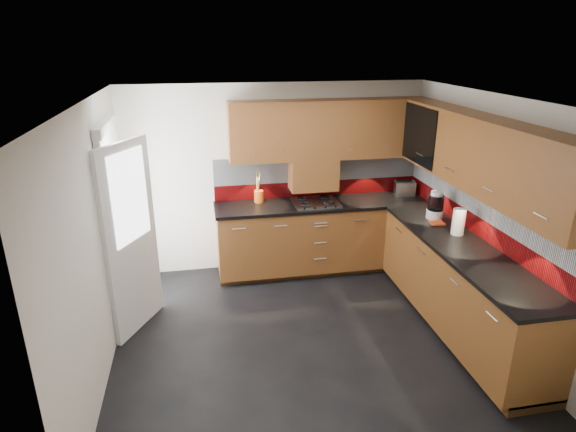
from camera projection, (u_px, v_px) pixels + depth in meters
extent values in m
cube|color=black|center=(306.00, 338.00, 4.96)|extent=(4.00, 3.80, 0.02)
cube|color=white|center=(309.00, 94.00, 4.10)|extent=(4.00, 3.80, 0.10)
cube|color=silver|center=(276.00, 177.00, 6.23)|extent=(4.00, 0.08, 2.64)
cube|color=silver|center=(377.00, 344.00, 2.84)|extent=(4.00, 0.08, 2.64)
cube|color=silver|center=(91.00, 245.00, 4.20)|extent=(0.08, 3.80, 2.64)
cube|color=silver|center=(494.00, 216.00, 4.87)|extent=(0.08, 3.80, 2.64)
cube|color=brown|center=(322.00, 236.00, 6.26)|extent=(2.70, 0.60, 0.95)
cube|color=brown|center=(459.00, 287.00, 4.97)|extent=(0.60, 2.60, 0.95)
cube|color=#422912|center=(321.00, 264.00, 6.44)|extent=(2.70, 0.54, 0.10)
cube|color=#422912|center=(457.00, 322.00, 5.13)|extent=(0.54, 2.60, 0.10)
cube|color=black|center=(322.00, 204.00, 6.10)|extent=(2.72, 0.62, 0.04)
cube|color=black|center=(465.00, 249.00, 4.80)|extent=(0.62, 2.60, 0.04)
cube|color=maroon|center=(318.00, 188.00, 6.33)|extent=(2.70, 0.02, 0.20)
cube|color=#B0B5B9|center=(318.00, 168.00, 6.24)|extent=(2.70, 0.02, 0.34)
cube|color=maroon|center=(476.00, 224.00, 5.10)|extent=(0.02, 3.20, 0.20)
cube|color=#B0B5B9|center=(480.00, 200.00, 5.01)|extent=(0.02, 3.20, 0.34)
cube|color=brown|center=(330.00, 129.00, 5.93)|extent=(2.50, 0.33, 0.72)
cube|color=brown|center=(482.00, 154.00, 4.65)|extent=(0.33, 2.87, 0.72)
cube|color=silver|center=(321.00, 150.00, 5.82)|extent=(1.80, 0.01, 0.16)
cube|color=silver|center=(465.00, 177.00, 4.66)|extent=(0.01, 2.00, 0.16)
cube|color=brown|center=(313.00, 174.00, 6.09)|extent=(0.60, 0.33, 0.40)
cube|color=black|center=(419.00, 135.00, 5.57)|extent=(0.01, 0.80, 0.66)
cube|color=#FFD18C|center=(443.00, 134.00, 5.62)|extent=(0.01, 0.76, 0.64)
cube|color=black|center=(433.00, 133.00, 5.59)|extent=(0.29, 0.76, 0.01)
cylinder|color=black|center=(444.00, 128.00, 5.33)|extent=(0.07, 0.07, 0.16)
cylinder|color=black|center=(438.00, 126.00, 5.47)|extent=(0.07, 0.07, 0.16)
cylinder|color=white|center=(432.00, 124.00, 5.60)|extent=(0.07, 0.07, 0.16)
cylinder|color=black|center=(426.00, 122.00, 5.74)|extent=(0.07, 0.07, 0.16)
cube|color=white|center=(117.00, 226.00, 5.10)|extent=(0.06, 0.95, 2.04)
cube|color=white|center=(131.00, 240.00, 4.82)|extent=(0.42, 0.73, 1.98)
cube|color=white|center=(129.00, 197.00, 4.67)|extent=(0.28, 0.50, 0.90)
cube|color=silver|center=(316.00, 202.00, 6.06)|extent=(0.57, 0.49, 0.02)
torus|color=black|center=(306.00, 204.00, 5.92)|extent=(0.13, 0.13, 0.02)
torus|color=black|center=(329.00, 203.00, 5.97)|extent=(0.13, 0.13, 0.02)
torus|color=black|center=(302.00, 198.00, 6.14)|extent=(0.13, 0.13, 0.02)
torus|color=black|center=(324.00, 197.00, 6.19)|extent=(0.13, 0.13, 0.02)
cube|color=black|center=(320.00, 208.00, 5.84)|extent=(0.43, 0.04, 0.02)
cylinder|color=#D46013|center=(259.00, 196.00, 6.08)|extent=(0.12, 0.12, 0.15)
cylinder|color=brown|center=(258.00, 182.00, 6.03)|extent=(0.06, 0.03, 0.30)
cylinder|color=brown|center=(258.00, 182.00, 6.04)|extent=(0.06, 0.02, 0.28)
cylinder|color=brown|center=(257.00, 181.00, 6.02)|extent=(0.05, 0.05, 0.32)
cylinder|color=brown|center=(259.00, 183.00, 6.04)|extent=(0.05, 0.03, 0.26)
cylinder|color=brown|center=(257.00, 182.00, 6.02)|extent=(0.02, 0.06, 0.29)
cube|color=silver|center=(404.00, 188.00, 6.36)|extent=(0.29, 0.21, 0.18)
cube|color=black|center=(405.00, 181.00, 6.32)|extent=(0.20, 0.06, 0.01)
cube|color=black|center=(404.00, 180.00, 6.36)|extent=(0.20, 0.06, 0.01)
cylinder|color=white|center=(435.00, 214.00, 5.54)|extent=(0.19, 0.19, 0.11)
cylinder|color=black|center=(436.00, 202.00, 5.49)|extent=(0.18, 0.18, 0.17)
cylinder|color=white|center=(437.00, 194.00, 5.46)|extent=(0.13, 0.13, 0.04)
cylinder|color=white|center=(458.00, 222.00, 5.06)|extent=(0.16, 0.16, 0.28)
cube|color=#E84819|center=(437.00, 223.00, 5.39)|extent=(0.16, 0.14, 0.02)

